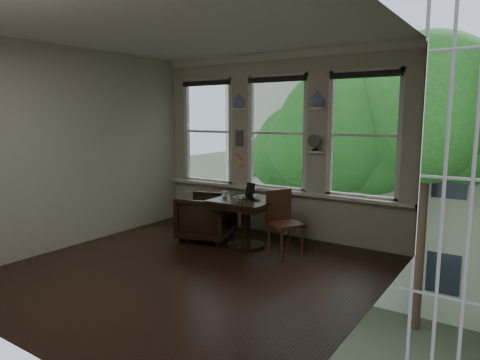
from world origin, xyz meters
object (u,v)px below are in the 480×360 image
Objects in this scene: mug at (225,194)px; side_chair_right at (286,224)px; table at (246,223)px; armchair_left at (206,217)px; laptop at (251,198)px.

side_chair_right is at bearing 2.46° from mug.
table reaches higher than armchair_left.
armchair_left is at bearing -152.37° from laptop.
laptop is (0.07, 0.04, 0.39)m from table.
side_chair_right is 1.09m from mug.
laptop is at bearing 77.05° from armchair_left.
armchair_left is at bearing 119.16° from side_chair_right.
mug reaches higher than armchair_left.
mug is (-0.37, -0.03, 0.42)m from table.
table is at bearing -126.97° from laptop.
laptop is at bearing 8.98° from mug.
laptop reaches higher than armchair_left.
table is 2.93× the size of laptop.
side_chair_right is (1.43, 0.02, 0.09)m from armchair_left.
armchair_left is at bearing 175.99° from mug.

